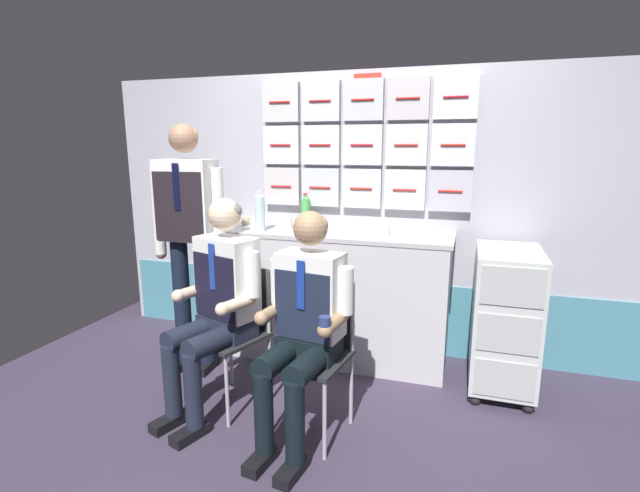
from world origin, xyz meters
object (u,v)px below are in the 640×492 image
service_trolley (505,316)px  snack_banana (315,227)px  crew_member_left (218,296)px  espresso_cup_small (288,222)px  folding_chair_right (317,338)px  crew_member_right (303,319)px  folding_chair_left (238,319)px  sparkling_bottle_green (260,212)px  crew_member_standing (188,226)px

service_trolley → snack_banana: 1.47m
crew_member_left → espresso_cup_small: bearing=86.5°
folding_chair_right → espresso_cup_small: 1.22m
crew_member_right → espresso_cup_small: (-0.53, 1.13, 0.32)m
service_trolley → espresso_cup_small: bearing=172.8°
folding_chair_left → snack_banana: snack_banana is taller
espresso_cup_small → sparkling_bottle_green: bearing=-127.0°
sparkling_bottle_green → crew_member_left: bearing=-83.8°
sparkling_bottle_green → snack_banana: (0.37, 0.17, -0.12)m
crew_member_right → crew_member_standing: 1.25m
crew_member_right → folding_chair_left: bearing=152.1°
folding_chair_left → snack_banana: (0.23, 0.82, 0.46)m
folding_chair_right → espresso_cup_small: bearing=119.6°
folding_chair_left → snack_banana: size_ratio=5.02×
espresso_cup_small → crew_member_left: bearing=-93.5°
crew_member_left → folding_chair_right: size_ratio=1.51×
snack_banana → folding_chair_right: bearing=-70.8°
crew_member_standing → espresso_cup_small: (0.52, 0.56, -0.03)m
crew_member_standing → snack_banana: (0.75, 0.53, -0.05)m
sparkling_bottle_green → espresso_cup_small: (0.15, 0.19, -0.10)m
service_trolley → folding_chair_right: size_ratio=1.10×
service_trolley → folding_chair_left: service_trolley is taller
folding_chair_left → sparkling_bottle_green: 0.89m
crew_member_left → snack_banana: size_ratio=7.59×
folding_chair_left → crew_member_standing: (-0.52, 0.29, 0.52)m
crew_member_standing → service_trolley: bearing=9.6°
folding_chair_right → espresso_cup_small: espresso_cup_small is taller
folding_chair_left → snack_banana: 0.97m
espresso_cup_small → crew_member_standing: bearing=-133.2°
crew_member_left → snack_banana: (0.28, 0.97, 0.27)m
crew_member_right → folding_chair_right: bearing=82.0°
folding_chair_right → snack_banana: 1.10m
crew_member_left → sparkling_bottle_green: (-0.09, 0.80, 0.39)m
sparkling_bottle_green → espresso_cup_small: size_ratio=3.72×
crew_member_standing → snack_banana: crew_member_standing is taller
service_trolley → crew_member_left: (-1.66, -0.80, 0.22)m
crew_member_right → crew_member_left: bearing=167.2°
folding_chair_right → snack_banana: bearing=109.2°
crew_member_left → crew_member_right: bearing=-12.8°
folding_chair_left → crew_member_left: crew_member_left is taller
folding_chair_right → crew_member_right: crew_member_right is taller
folding_chair_left → folding_chair_right: size_ratio=1.00×
crew_member_left → sparkling_bottle_green: bearing=96.2°
crew_member_right → snack_banana: bearing=105.5°
crew_member_right → espresso_cup_small: bearing=115.1°
crew_member_left → crew_member_standing: bearing=136.6°
espresso_cup_small → snack_banana: bearing=-6.5°
crew_member_right → snack_banana: size_ratio=7.38×
crew_member_left → espresso_cup_small: size_ratio=16.42×
crew_member_left → folding_chair_right: 0.64m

